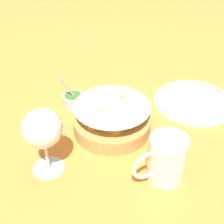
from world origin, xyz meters
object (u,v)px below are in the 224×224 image
(beer_mug, at_px, (165,161))
(side_plate, at_px, (193,101))
(food_basket, at_px, (112,119))
(sauce_cup, at_px, (74,100))
(wine_glass, at_px, (42,130))

(beer_mug, relative_size, side_plate, 0.53)
(food_basket, relative_size, beer_mug, 1.62)
(food_basket, xyz_separation_m, sauce_cup, (0.05, -0.16, -0.02))
(food_basket, xyz_separation_m, beer_mug, (-0.03, 0.20, 0.01))
(beer_mug, distance_m, side_plate, 0.33)
(food_basket, bearing_deg, wine_glass, 16.69)
(wine_glass, height_order, beer_mug, wine_glass)
(sauce_cup, height_order, side_plate, sauce_cup)
(beer_mug, xyz_separation_m, side_plate, (-0.25, -0.21, -0.04))
(side_plate, bearing_deg, food_basket, 1.62)
(wine_glass, height_order, side_plate, wine_glass)
(food_basket, distance_m, beer_mug, 0.20)
(sauce_cup, bearing_deg, wine_glass, 56.25)
(wine_glass, xyz_separation_m, beer_mug, (-0.23, 0.14, -0.07))
(sauce_cup, height_order, wine_glass, wine_glass)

